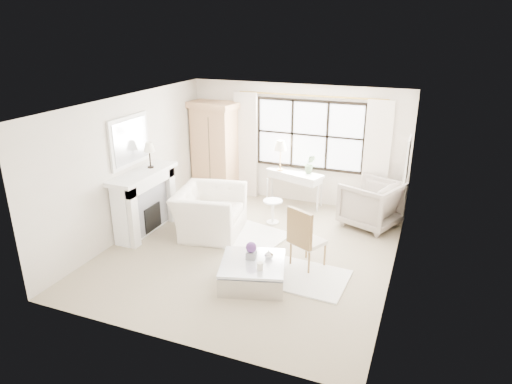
% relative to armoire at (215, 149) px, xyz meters
% --- Properties ---
extents(floor, '(5.50, 5.50, 0.00)m').
position_rel_armoire_xyz_m(floor, '(1.90, -2.44, -1.14)').
color(floor, tan).
rests_on(floor, ground).
extents(ceiling, '(5.50, 5.50, 0.00)m').
position_rel_armoire_xyz_m(ceiling, '(1.90, -2.44, 1.56)').
color(ceiling, white).
rests_on(ceiling, ground).
extents(wall_back, '(5.00, 0.00, 5.00)m').
position_rel_armoire_xyz_m(wall_back, '(1.90, 0.31, 0.21)').
color(wall_back, white).
rests_on(wall_back, ground).
extents(wall_front, '(5.00, 0.00, 5.00)m').
position_rel_armoire_xyz_m(wall_front, '(1.90, -5.19, 0.21)').
color(wall_front, beige).
rests_on(wall_front, ground).
extents(wall_left, '(0.00, 5.50, 5.50)m').
position_rel_armoire_xyz_m(wall_left, '(-0.60, -2.44, 0.21)').
color(wall_left, beige).
rests_on(wall_left, ground).
extents(wall_right, '(0.00, 5.50, 5.50)m').
position_rel_armoire_xyz_m(wall_right, '(4.40, -2.44, 0.21)').
color(wall_right, silver).
rests_on(wall_right, ground).
extents(window_pane, '(2.40, 0.02, 1.50)m').
position_rel_armoire_xyz_m(window_pane, '(2.20, 0.29, 0.46)').
color(window_pane, white).
rests_on(window_pane, wall_back).
extents(window_frame, '(2.50, 0.04, 1.50)m').
position_rel_armoire_xyz_m(window_frame, '(2.20, 0.28, 0.46)').
color(window_frame, black).
rests_on(window_frame, wall_back).
extents(curtain_rod, '(3.30, 0.04, 0.04)m').
position_rel_armoire_xyz_m(curtain_rod, '(2.20, 0.23, 1.33)').
color(curtain_rod, '#A68239').
rests_on(curtain_rod, wall_back).
extents(curtain_left, '(0.55, 0.10, 2.47)m').
position_rel_armoire_xyz_m(curtain_left, '(0.70, 0.21, 0.10)').
color(curtain_left, silver).
rests_on(curtain_left, ground).
extents(curtain_right, '(0.55, 0.10, 2.47)m').
position_rel_armoire_xyz_m(curtain_right, '(3.70, 0.21, 0.10)').
color(curtain_right, white).
rests_on(curtain_right, ground).
extents(fireplace, '(0.58, 1.66, 1.26)m').
position_rel_armoire_xyz_m(fireplace, '(-0.37, -2.44, -0.49)').
color(fireplace, white).
rests_on(fireplace, ground).
extents(mirror_frame, '(0.05, 1.15, 0.95)m').
position_rel_armoire_xyz_m(mirror_frame, '(-0.57, -2.44, 0.70)').
color(mirror_frame, white).
rests_on(mirror_frame, wall_left).
extents(mirror_glass, '(0.02, 1.00, 0.80)m').
position_rel_armoire_xyz_m(mirror_glass, '(-0.54, -2.44, 0.70)').
color(mirror_glass, '#B6BAC2').
rests_on(mirror_glass, wall_left).
extents(art_frame, '(0.04, 0.62, 0.82)m').
position_rel_armoire_xyz_m(art_frame, '(4.37, -0.74, 0.41)').
color(art_frame, silver).
rests_on(art_frame, wall_right).
extents(art_canvas, '(0.01, 0.52, 0.72)m').
position_rel_armoire_xyz_m(art_canvas, '(4.35, -0.74, 0.41)').
color(art_canvas, beige).
rests_on(art_canvas, wall_right).
extents(mantel_lamp, '(0.22, 0.22, 0.51)m').
position_rel_armoire_xyz_m(mantel_lamp, '(-0.33, -2.17, 0.51)').
color(mantel_lamp, black).
rests_on(mantel_lamp, fireplace).
extents(armoire, '(1.22, 0.87, 2.24)m').
position_rel_armoire_xyz_m(armoire, '(0.00, 0.00, 0.00)').
color(armoire, tan).
rests_on(armoire, floor).
extents(console_table, '(1.38, 0.84, 0.80)m').
position_rel_armoire_xyz_m(console_table, '(1.98, -0.01, -0.74)').
color(console_table, silver).
rests_on(console_table, floor).
extents(console_lamp, '(0.28, 0.28, 0.69)m').
position_rel_armoire_xyz_m(console_lamp, '(1.63, -0.01, 0.22)').
color(console_lamp, '#C78D45').
rests_on(console_lamp, console_table).
extents(orchid_plant, '(0.27, 0.24, 0.43)m').
position_rel_armoire_xyz_m(orchid_plant, '(2.32, 0.00, -0.12)').
color(orchid_plant, '#516C48').
rests_on(orchid_plant, console_table).
extents(side_table, '(0.40, 0.40, 0.51)m').
position_rel_armoire_xyz_m(side_table, '(1.87, -1.13, -0.81)').
color(side_table, white).
rests_on(side_table, floor).
extents(rug_left, '(2.07, 1.67, 0.03)m').
position_rel_armoire_xyz_m(rug_left, '(1.41, -1.93, -1.12)').
color(rug_left, white).
rests_on(rug_left, floor).
extents(rug_right, '(1.47, 1.13, 0.03)m').
position_rel_armoire_xyz_m(rug_right, '(3.07, -3.01, -1.13)').
color(rug_right, white).
rests_on(rug_right, floor).
extents(club_armchair, '(1.42, 1.56, 0.90)m').
position_rel_armoire_xyz_m(club_armchair, '(0.86, -2.03, -0.69)').
color(club_armchair, white).
rests_on(club_armchair, floor).
extents(wingback_chair, '(1.35, 1.33, 0.95)m').
position_rel_armoire_xyz_m(wingback_chair, '(3.76, -0.50, -0.66)').
color(wingback_chair, gray).
rests_on(wingback_chair, floor).
extents(french_chair, '(0.65, 0.65, 1.08)m').
position_rel_armoire_xyz_m(french_chair, '(3.01, -2.62, -0.83)').
color(french_chair, olive).
rests_on(french_chair, floor).
extents(coffee_table, '(1.24, 1.24, 0.38)m').
position_rel_armoire_xyz_m(coffee_table, '(2.36, -3.45, -0.96)').
color(coffee_table, silver).
rests_on(coffee_table, floor).
extents(planter_box, '(0.18, 0.18, 0.12)m').
position_rel_armoire_xyz_m(planter_box, '(2.29, -3.36, -0.70)').
color(planter_box, gray).
rests_on(planter_box, coffee_table).
extents(planter_flowers, '(0.17, 0.17, 0.17)m').
position_rel_armoire_xyz_m(planter_flowers, '(2.29, -3.36, -0.56)').
color(planter_flowers, '#512B6B').
rests_on(planter_flowers, planter_box).
extents(pillar_candle, '(0.10, 0.10, 0.12)m').
position_rel_armoire_xyz_m(pillar_candle, '(2.55, -3.64, -0.70)').
color(pillar_candle, beige).
rests_on(pillar_candle, coffee_table).
extents(coffee_vase, '(0.14, 0.14, 0.15)m').
position_rel_armoire_xyz_m(coffee_vase, '(2.55, -3.25, -0.69)').
color(coffee_vase, silver).
rests_on(coffee_vase, coffee_table).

